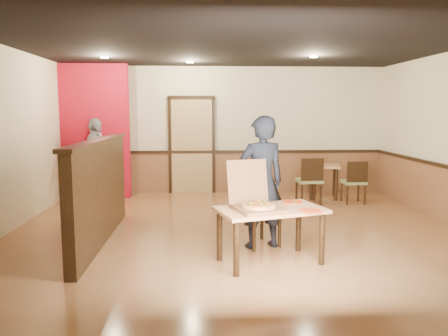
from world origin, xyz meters
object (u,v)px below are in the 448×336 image
object	(u,v)px
diner_chair	(255,205)
main_table	(270,217)
side_chair_left	(310,179)
diner	(261,182)
passerby	(96,160)
condiment	(318,161)
side_table	(324,173)
side_chair_right	(355,180)
pizza_box	(256,203)

from	to	relation	value
diner_chair	main_table	bearing A→B (deg)	-110.62
side_chair_left	diner_chair	bearing A→B (deg)	57.35
diner	passerby	world-z (taller)	diner
condiment	passerby	bearing A→B (deg)	-179.33
main_table	condiment	world-z (taller)	condiment
side_table	passerby	bearing A→B (deg)	-179.22
main_table	side_chair_left	xyz separation A→B (m)	(1.30, 3.27, -0.06)
side_chair_right	passerby	size ratio (longest dim) A/B	0.51
side_table	condiment	bearing A→B (deg)	-175.46
side_chair_right	condiment	size ratio (longest dim) A/B	5.72
side_chair_right	pizza_box	bearing A→B (deg)	54.06
main_table	side_table	distance (m)	4.26
diner_chair	side_chair_left	world-z (taller)	diner_chair
pizza_box	condiment	size ratio (longest dim) A/B	5.10
diner_chair	diner	size ratio (longest dim) A/B	0.57
main_table	pizza_box	bearing A→B (deg)	177.51
side_table	passerby	world-z (taller)	passerby
diner_chair	side_table	world-z (taller)	diner_chair
side_chair_left	condiment	distance (m)	0.74
main_table	passerby	bearing A→B (deg)	110.69
main_table	side_chair_right	size ratio (longest dim) A/B	1.65
side_chair_right	pizza_box	size ratio (longest dim) A/B	1.12
main_table	diner_chair	bearing A→B (deg)	79.63
side_chair_right	side_table	world-z (taller)	side_chair_right
passerby	condiment	bearing A→B (deg)	-86.85
main_table	diner_chair	world-z (taller)	diner_chair
main_table	diner_chair	size ratio (longest dim) A/B	1.40
pizza_box	diner	bearing A→B (deg)	58.84
side_table	diner	world-z (taller)	diner
side_table	condiment	size ratio (longest dim) A/B	5.27
pizza_box	passerby	bearing A→B (deg)	107.08
side_chair_right	condiment	distance (m)	0.89
pizza_box	condiment	bearing A→B (deg)	46.78
side_chair_right	side_table	distance (m)	0.76
main_table	side_chair_left	distance (m)	3.52
diner_chair	condiment	world-z (taller)	diner_chair
side_table	diner	distance (m)	3.74
side_chair_left	passerby	bearing A→B (deg)	-11.21
side_table	diner	xyz separation A→B (m)	(-1.77, -3.28, 0.36)
side_chair_left	diner	bearing A→B (deg)	59.66
diner_chair	side_table	bearing A→B (deg)	32.32
main_table	condiment	distance (m)	4.21
main_table	side_table	size ratio (longest dim) A/B	1.79
condiment	diner_chair	bearing A→B (deg)	-118.56
passerby	condiment	xyz separation A→B (m)	(4.58, 0.05, -0.07)
side_chair_right	diner	world-z (taller)	diner
diner_chair	side_table	distance (m)	3.63
main_table	pizza_box	distance (m)	0.25
side_chair_right	passerby	world-z (taller)	passerby
diner_chair	condiment	size ratio (longest dim) A/B	6.76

